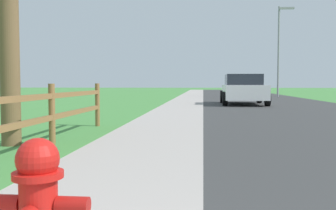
{
  "coord_description": "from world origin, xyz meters",
  "views": [
    {
      "loc": [
        -0.01,
        0.0,
        1.06
      ],
      "look_at": [
        -0.9,
        9.59,
        0.51
      ],
      "focal_mm": 40.62,
      "sensor_mm": 36.0,
      "label": 1
    }
  ],
  "objects": [
    {
      "name": "ground_plane",
      "position": [
        0.0,
        25.0,
        0.0
      ],
      "size": [
        120.0,
        120.0,
        0.0
      ],
      "primitive_type": "plane",
      "color": "#46893F"
    },
    {
      "name": "road_asphalt",
      "position": [
        3.5,
        27.0,
        0.0
      ],
      "size": [
        7.0,
        66.0,
        0.01
      ],
      "primitive_type": "cube",
      "color": "#383838",
      "rests_on": "ground"
    },
    {
      "name": "curb_concrete",
      "position": [
        -3.0,
        27.0,
        0.0
      ],
      "size": [
        6.0,
        66.0,
        0.01
      ],
      "primitive_type": "cube",
      "color": "#ACA29A",
      "rests_on": "ground"
    },
    {
      "name": "grass_verge",
      "position": [
        -4.5,
        27.0,
        0.01
      ],
      "size": [
        5.0,
        66.0,
        0.0
      ],
      "primitive_type": "cube",
      "color": "#46893F",
      "rests_on": "ground"
    },
    {
      "name": "fire_hydrant",
      "position": [
        -0.89,
        1.93,
        0.4
      ],
      "size": [
        0.55,
        0.46,
        0.77
      ],
      "color": "red",
      "rests_on": "ground"
    },
    {
      "name": "rail_fence",
      "position": [
        -2.59,
        4.86,
        0.62
      ],
      "size": [
        0.11,
        8.55,
        1.05
      ],
      "color": "brown",
      "rests_on": "ground"
    },
    {
      "name": "parked_suv_white",
      "position": [
        1.98,
        19.23,
        0.76
      ],
      "size": [
        2.19,
        4.46,
        1.5
      ],
      "color": "white",
      "rests_on": "ground"
    },
    {
      "name": "street_lamp",
      "position": [
        5.74,
        29.46,
        4.01
      ],
      "size": [
        1.17,
        0.2,
        6.81
      ],
      "color": "gray",
      "rests_on": "ground"
    }
  ]
}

